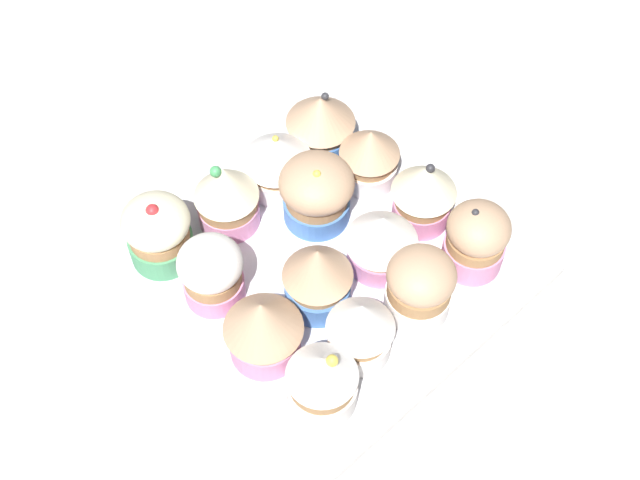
{
  "coord_description": "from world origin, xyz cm",
  "views": [
    {
      "loc": [
        -31.34,
        28.87,
        67.35
      ],
      "look_at": [
        0.0,
        0.0,
        4.2
      ],
      "focal_mm": 49.14,
      "sensor_mm": 36.0,
      "label": 1
    }
  ],
  "objects_px": {
    "cupcake_10": "(226,195)",
    "cupcake_13": "(212,272)",
    "cupcake_5": "(381,239)",
    "cupcake_1": "(424,192)",
    "cupcake_9": "(318,276)",
    "cupcake_7": "(277,160)",
    "cupcake_8": "(360,328)",
    "cupcake_6": "(317,191)",
    "cupcake_0": "(476,238)",
    "baking_tray": "(320,262)",
    "cupcake_14": "(158,232)",
    "cupcake_4": "(420,286)",
    "cupcake_2": "(369,155)",
    "cupcake_11": "(322,379)",
    "cupcake_3": "(321,121)",
    "cupcake_12": "(263,327)"
  },
  "relations": [
    {
      "from": "cupcake_5",
      "to": "cupcake_6",
      "type": "distance_m",
      "value": 0.08
    },
    {
      "from": "cupcake_1",
      "to": "cupcake_8",
      "type": "xyz_separation_m",
      "value": [
        -0.06,
        0.14,
        -0.0
      ]
    },
    {
      "from": "baking_tray",
      "to": "cupcake_14",
      "type": "distance_m",
      "value": 0.15
    },
    {
      "from": "cupcake_0",
      "to": "cupcake_3",
      "type": "height_order",
      "value": "cupcake_0"
    },
    {
      "from": "baking_tray",
      "to": "cupcake_5",
      "type": "bearing_deg",
      "value": -135.8
    },
    {
      "from": "cupcake_5",
      "to": "cupcake_12",
      "type": "distance_m",
      "value": 0.13
    },
    {
      "from": "cupcake_3",
      "to": "cupcake_8",
      "type": "relative_size",
      "value": 0.93
    },
    {
      "from": "cupcake_2",
      "to": "baking_tray",
      "type": "bearing_deg",
      "value": 111.14
    },
    {
      "from": "cupcake_1",
      "to": "cupcake_4",
      "type": "bearing_deg",
      "value": 131.74
    },
    {
      "from": "cupcake_3",
      "to": "cupcake_11",
      "type": "bearing_deg",
      "value": 137.58
    },
    {
      "from": "cupcake_4",
      "to": "cupcake_9",
      "type": "xyz_separation_m",
      "value": [
        0.06,
        0.06,
        0.0
      ]
    },
    {
      "from": "cupcake_1",
      "to": "cupcake_11",
      "type": "xyz_separation_m",
      "value": [
        -0.07,
        0.19,
        -0.0
      ]
    },
    {
      "from": "cupcake_5",
      "to": "cupcake_8",
      "type": "distance_m",
      "value": 0.09
    },
    {
      "from": "cupcake_3",
      "to": "cupcake_6",
      "type": "distance_m",
      "value": 0.09
    },
    {
      "from": "cupcake_4",
      "to": "cupcake_0",
      "type": "bearing_deg",
      "value": -90.16
    },
    {
      "from": "cupcake_10",
      "to": "cupcake_13",
      "type": "distance_m",
      "value": 0.08
    },
    {
      "from": "cupcake_8",
      "to": "cupcake_5",
      "type": "bearing_deg",
      "value": -55.79
    },
    {
      "from": "cupcake_8",
      "to": "cupcake_9",
      "type": "height_order",
      "value": "cupcake_9"
    },
    {
      "from": "baking_tray",
      "to": "cupcake_1",
      "type": "relative_size",
      "value": 3.97
    },
    {
      "from": "cupcake_10",
      "to": "cupcake_9",
      "type": "bearing_deg",
      "value": -178.89
    },
    {
      "from": "cupcake_10",
      "to": "cupcake_13",
      "type": "bearing_deg",
      "value": 131.52
    },
    {
      "from": "cupcake_14",
      "to": "cupcake_13",
      "type": "bearing_deg",
      "value": -172.22
    },
    {
      "from": "cupcake_2",
      "to": "cupcake_14",
      "type": "bearing_deg",
      "value": 72.71
    },
    {
      "from": "cupcake_13",
      "to": "cupcake_9",
      "type": "bearing_deg",
      "value": -136.82
    },
    {
      "from": "cupcake_12",
      "to": "cupcake_13",
      "type": "relative_size",
      "value": 1.09
    },
    {
      "from": "cupcake_10",
      "to": "cupcake_4",
      "type": "bearing_deg",
      "value": -161.73
    },
    {
      "from": "cupcake_7",
      "to": "cupcake_12",
      "type": "bearing_deg",
      "value": 135.43
    },
    {
      "from": "cupcake_6",
      "to": "cupcake_13",
      "type": "bearing_deg",
      "value": 90.95
    },
    {
      "from": "cupcake_0",
      "to": "cupcake_3",
      "type": "bearing_deg",
      "value": 2.0
    },
    {
      "from": "cupcake_8",
      "to": "cupcake_11",
      "type": "distance_m",
      "value": 0.05
    },
    {
      "from": "baking_tray",
      "to": "cupcake_5",
      "type": "relative_size",
      "value": 4.65
    },
    {
      "from": "cupcake_14",
      "to": "cupcake_4",
      "type": "bearing_deg",
      "value": -146.41
    },
    {
      "from": "cupcake_10",
      "to": "cupcake_2",
      "type": "bearing_deg",
      "value": -111.3
    },
    {
      "from": "cupcake_6",
      "to": "cupcake_8",
      "type": "xyz_separation_m",
      "value": [
        -0.13,
        0.07,
        0.0
      ]
    },
    {
      "from": "cupcake_5",
      "to": "cupcake_7",
      "type": "bearing_deg",
      "value": 3.69
    },
    {
      "from": "baking_tray",
      "to": "cupcake_9",
      "type": "distance_m",
      "value": 0.06
    },
    {
      "from": "cupcake_0",
      "to": "cupcake_11",
      "type": "xyz_separation_m",
      "value": [
        -0.01,
        0.19,
        0.0
      ]
    },
    {
      "from": "cupcake_7",
      "to": "cupcake_0",
      "type": "bearing_deg",
      "value": -159.47
    },
    {
      "from": "cupcake_4",
      "to": "cupcake_14",
      "type": "distance_m",
      "value": 0.23
    },
    {
      "from": "cupcake_5",
      "to": "cupcake_1",
      "type": "bearing_deg",
      "value": -82.04
    },
    {
      "from": "cupcake_2",
      "to": "cupcake_11",
      "type": "height_order",
      "value": "cupcake_11"
    },
    {
      "from": "cupcake_3",
      "to": "cupcake_9",
      "type": "relative_size",
      "value": 0.89
    },
    {
      "from": "baking_tray",
      "to": "cupcake_11",
      "type": "bearing_deg",
      "value": 138.03
    },
    {
      "from": "cupcake_9",
      "to": "cupcake_10",
      "type": "xyz_separation_m",
      "value": [
        0.12,
        0.0,
        -0.0
      ]
    },
    {
      "from": "baking_tray",
      "to": "cupcake_9",
      "type": "xyz_separation_m",
      "value": [
        -0.03,
        0.03,
        0.05
      ]
    },
    {
      "from": "baking_tray",
      "to": "cupcake_10",
      "type": "bearing_deg",
      "value": 20.31
    },
    {
      "from": "cupcake_3",
      "to": "cupcake_1",
      "type": "bearing_deg",
      "value": -176.54
    },
    {
      "from": "cupcake_6",
      "to": "cupcake_0",
      "type": "bearing_deg",
      "value": -152.87
    },
    {
      "from": "cupcake_2",
      "to": "cupcake_0",
      "type": "bearing_deg",
      "value": -179.7
    },
    {
      "from": "cupcake_11",
      "to": "cupcake_4",
      "type": "bearing_deg",
      "value": -86.42
    }
  ]
}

